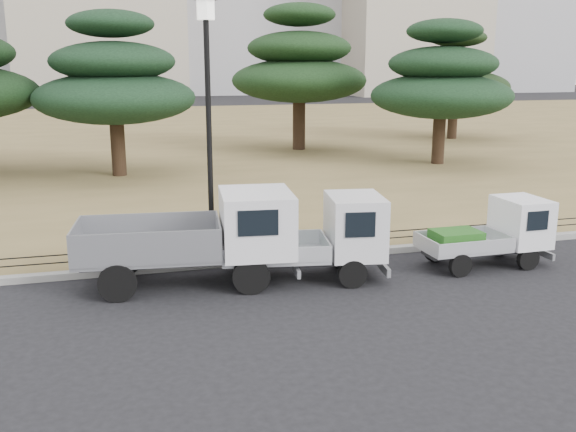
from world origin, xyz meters
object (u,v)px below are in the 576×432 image
object	(u,v)px
truck_large	(200,234)
truck_kei_rear	(493,233)
truck_kei_front	(316,238)
street_lamp	(208,80)

from	to	relation	value
truck_large	truck_kei_rear	world-z (taller)	truck_large
truck_kei_front	street_lamp	distance (m)	4.41
truck_large	street_lamp	xyz separation A→B (m)	(0.46, 1.40, 3.27)
truck_kei_front	street_lamp	size ratio (longest dim) A/B	0.60
truck_kei_front	truck_kei_rear	xyz separation A→B (m)	(4.44, -0.13, -0.15)
truck_kei_rear	street_lamp	xyz separation A→B (m)	(-6.55, 1.87, 3.60)
truck_large	truck_kei_rear	distance (m)	7.03
truck_large	truck_kei_rear	bearing A→B (deg)	1.64
truck_large	truck_kei_rear	size ratio (longest dim) A/B	1.56
truck_kei_front	truck_large	bearing A→B (deg)	-179.14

